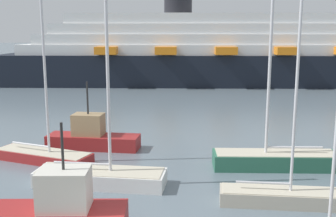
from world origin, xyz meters
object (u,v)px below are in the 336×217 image
object	(u,v)px
sailboat_4	(101,175)
fishing_boat_0	(92,137)
sailboat_1	(43,153)
sailboat_3	(281,194)
fishing_boat_1	(61,209)
sailboat_5	(275,158)
cruise_ship	(275,53)

from	to	relation	value
sailboat_4	fishing_boat_0	bearing A→B (deg)	111.87
sailboat_1	sailboat_3	distance (m)	14.33
sailboat_3	sailboat_1	bearing A→B (deg)	160.02
fishing_boat_1	fishing_boat_0	bearing A→B (deg)	94.04
sailboat_5	fishing_boat_0	xyz separation A→B (m)	(-11.70, 3.28, 0.19)
fishing_boat_1	sailboat_4	bearing A→B (deg)	80.66
sailboat_1	fishing_boat_1	distance (m)	9.48
sailboat_4	fishing_boat_1	bearing A→B (deg)	-90.97
sailboat_3	sailboat_5	world-z (taller)	sailboat_5
fishing_boat_0	cruise_ship	size ratio (longest dim) A/B	0.08
sailboat_1	fishing_boat_0	world-z (taller)	sailboat_1
sailboat_3	fishing_boat_0	distance (m)	13.85
sailboat_1	cruise_ship	size ratio (longest dim) A/B	0.13
sailboat_1	sailboat_4	xyz separation A→B (m)	(4.45, -3.62, 0.05)
sailboat_3	cruise_ship	bearing A→B (deg)	82.26
sailboat_3	sailboat_4	bearing A→B (deg)	170.72
sailboat_5	fishing_boat_1	xyz separation A→B (m)	(-9.94, -8.31, 0.27)
fishing_boat_0	fishing_boat_1	distance (m)	11.72
fishing_boat_0	sailboat_3	bearing A→B (deg)	146.06
fishing_boat_1	cruise_ship	world-z (taller)	cruise_ship
sailboat_3	fishing_boat_1	world-z (taller)	sailboat_3
sailboat_3	fishing_boat_0	size ratio (longest dim) A/B	1.53
sailboat_5	cruise_ship	size ratio (longest dim) A/B	0.14
fishing_boat_0	cruise_ship	bearing A→B (deg)	-113.55
sailboat_4	sailboat_5	world-z (taller)	sailboat_4
sailboat_1	sailboat_4	distance (m)	5.74
sailboat_5	fishing_boat_0	world-z (taller)	sailboat_5
sailboat_1	fishing_boat_1	size ratio (longest dim) A/B	2.05
fishing_boat_1	sailboat_1	bearing A→B (deg)	110.67
sailboat_3	fishing_boat_1	distance (m)	9.76
sailboat_3	sailboat_5	distance (m)	5.21
sailboat_4	cruise_ship	size ratio (longest dim) A/B	0.14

